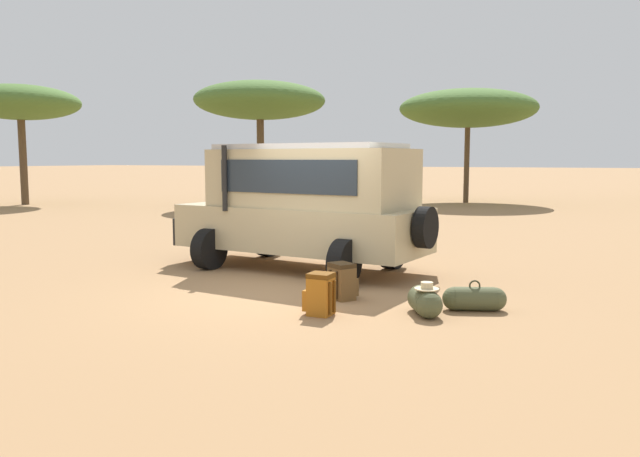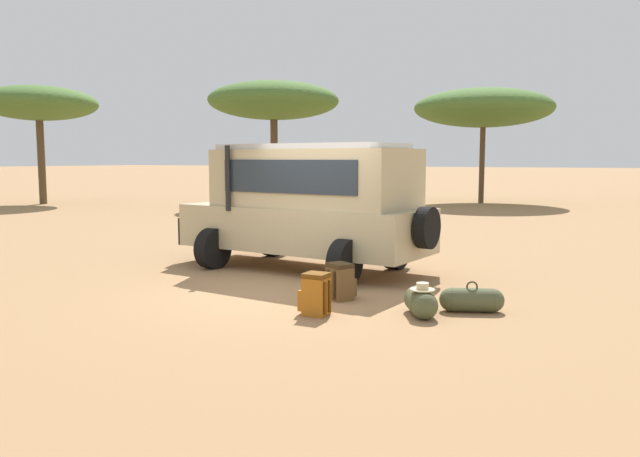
# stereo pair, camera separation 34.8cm
# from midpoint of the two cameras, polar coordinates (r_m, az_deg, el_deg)

# --- Properties ---
(ground_plane) EXTENTS (320.00, 320.00, 0.00)m
(ground_plane) POSITION_cam_midpoint_polar(r_m,az_deg,el_deg) (10.22, -3.97, -5.82)
(ground_plane) COLOR #9E754C
(safari_vehicle) EXTENTS (5.44, 3.05, 2.44)m
(safari_vehicle) POSITION_cam_midpoint_polar(r_m,az_deg,el_deg) (12.12, -2.15, 2.29)
(safari_vehicle) COLOR tan
(safari_vehicle) RESTS_ON ground_plane
(backpack_beside_front_wheel) EXTENTS (0.48, 0.49, 0.57)m
(backpack_beside_front_wheel) POSITION_cam_midpoint_polar(r_m,az_deg,el_deg) (9.64, 1.02, -4.87)
(backpack_beside_front_wheel) COLOR brown
(backpack_beside_front_wheel) RESTS_ON ground_plane
(backpack_cluster_center) EXTENTS (0.43, 0.33, 0.59)m
(backpack_cluster_center) POSITION_cam_midpoint_polar(r_m,az_deg,el_deg) (8.68, -1.15, -6.05)
(backpack_cluster_center) COLOR #B26619
(backpack_cluster_center) RESTS_ON ground_plane
(duffel_bag_low_black_case) EXTENTS (0.61, 0.76, 0.48)m
(duffel_bag_low_black_case) POSITION_cam_midpoint_polar(r_m,az_deg,el_deg) (8.81, 8.43, -6.57)
(duffel_bag_low_black_case) COLOR #4C5133
(duffel_bag_low_black_case) RESTS_ON ground_plane
(duffel_bag_soft_canvas) EXTENTS (0.87, 0.55, 0.44)m
(duffel_bag_soft_canvas) POSITION_cam_midpoint_polar(r_m,az_deg,el_deg) (9.18, 12.88, -6.28)
(duffel_bag_soft_canvas) COLOR #4C5133
(duffel_bag_soft_canvas) RESTS_ON ground_plane
(acacia_tree_far_left) EXTENTS (5.24, 5.60, 5.59)m
(acacia_tree_far_left) POSITION_cam_midpoint_polar(r_m,az_deg,el_deg) (32.90, -26.01, 10.28)
(acacia_tree_far_left) COLOR brown
(acacia_tree_far_left) RESTS_ON ground_plane
(acacia_tree_left_mid) EXTENTS (5.87, 6.12, 5.64)m
(acacia_tree_left_mid) POSITION_cam_midpoint_polar(r_m,az_deg,el_deg) (28.95, -5.86, 11.52)
(acacia_tree_left_mid) COLOR brown
(acacia_tree_left_mid) RESTS_ON ground_plane
(acacia_tree_centre_back) EXTENTS (6.64, 7.15, 5.54)m
(acacia_tree_centre_back) POSITION_cam_midpoint_polar(r_m,az_deg,el_deg) (31.85, 13.08, 10.62)
(acacia_tree_centre_back) COLOR brown
(acacia_tree_centre_back) RESTS_ON ground_plane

